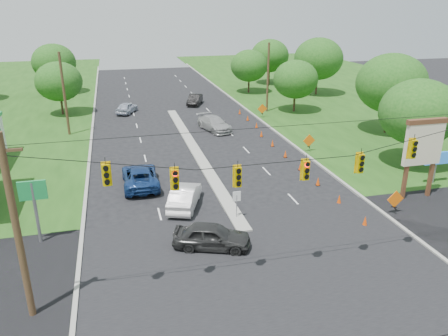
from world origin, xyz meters
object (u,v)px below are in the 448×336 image
object	(u,v)px
blue_pickup	(140,176)
pylon_sign	(425,146)
black_sedan	(212,236)
white_sedan	(185,196)

from	to	relation	value
blue_pickup	pylon_sign	bearing A→B (deg)	160.20
pylon_sign	black_sedan	distance (m)	17.40
pylon_sign	white_sedan	bearing A→B (deg)	171.50
pylon_sign	white_sedan	distance (m)	17.87
pylon_sign	black_sedan	world-z (taller)	pylon_sign
pylon_sign	blue_pickup	distance (m)	21.71
pylon_sign	blue_pickup	xyz separation A→B (m)	(-20.21, 7.27, -3.19)
white_sedan	blue_pickup	xyz separation A→B (m)	(-2.82, 4.67, 0.01)
white_sedan	black_sedan	bearing A→B (deg)	116.38
blue_pickup	white_sedan	bearing A→B (deg)	121.08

